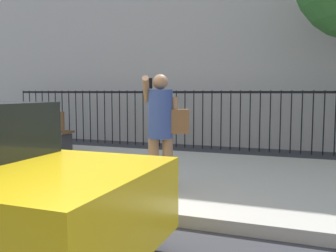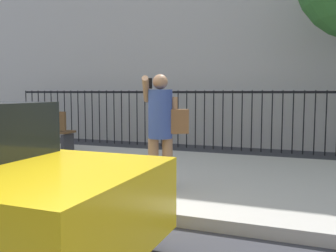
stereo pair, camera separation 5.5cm
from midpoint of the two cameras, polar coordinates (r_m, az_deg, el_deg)
The scene contains 5 objects.
ground_plane at distance 5.10m, azimuth -14.42°, elevation -12.70°, with size 60.00×60.00×0.00m, color #333338.
sidewalk at distance 6.92m, azimuth -3.67°, elevation -7.13°, with size 28.00×4.40×0.15m, color #B2ADA3.
iron_fence at distance 10.24m, azimuth 5.06°, elevation 2.22°, with size 12.03×0.04×1.60m.
pedestrian_on_phone at distance 5.26m, azimuth -0.59°, elevation 0.36°, with size 0.72×0.53×1.65m.
street_bench at distance 9.55m, azimuth -18.67°, elevation -0.48°, with size 1.60×0.45×0.95m.
Camera 2 is at (2.88, -3.91, 1.55)m, focal length 39.83 mm.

